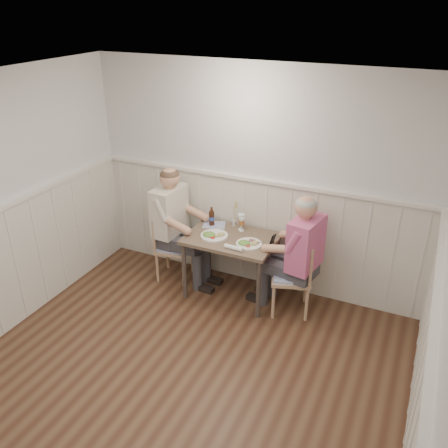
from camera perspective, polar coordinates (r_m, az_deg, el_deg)
name	(u,v)px	position (r m, az deg, el deg)	size (l,w,h in m)	color
ground_plane	(158,406)	(4.41, -8.00, -20.90)	(4.50, 4.50, 0.00)	#422719
room_shell	(145,253)	(3.47, -9.53, -3.46)	(4.04, 4.54, 2.60)	silver
wainscot	(193,298)	(4.41, -3.79, -8.90)	(4.00, 4.49, 1.34)	silver
dining_table	(231,244)	(5.35, 0.89, -2.47)	(1.00, 0.70, 0.75)	brown
chair_right	(296,273)	(5.21, 8.70, -5.88)	(0.52, 0.52, 0.88)	tan
chair_left	(170,244)	(5.82, -6.48, -2.40)	(0.45, 0.45, 0.84)	tan
man_in_pink	(300,265)	(5.14, 9.13, -4.90)	(0.71, 0.50, 1.41)	#3F3F47
diner_cream	(173,233)	(5.73, -6.10, -1.07)	(0.69, 0.48, 1.46)	#3F3F47
plate_man	(248,243)	(5.14, 2.91, -2.29)	(0.28, 0.28, 0.07)	white
plate_diner	(213,235)	(5.30, -1.38, -1.29)	(0.31, 0.31, 0.08)	white
beer_glass_a	(242,222)	(5.39, 2.18, 0.24)	(0.07, 0.07, 0.17)	silver
beer_glass_b	(241,219)	(5.41, 2.08, 0.55)	(0.08, 0.08, 0.20)	silver
beer_bottle	(212,217)	(5.53, -1.49, 0.82)	(0.06, 0.06, 0.23)	#33190F
rolled_napkin	(234,248)	(5.04, 1.15, -2.87)	(0.21, 0.06, 0.05)	white
grass_vase	(234,214)	(5.50, 1.21, 1.20)	(0.04, 0.04, 0.33)	silver
gingham_mat	(214,225)	(5.58, -1.19, -0.08)	(0.31, 0.28, 0.01)	#4A63B1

